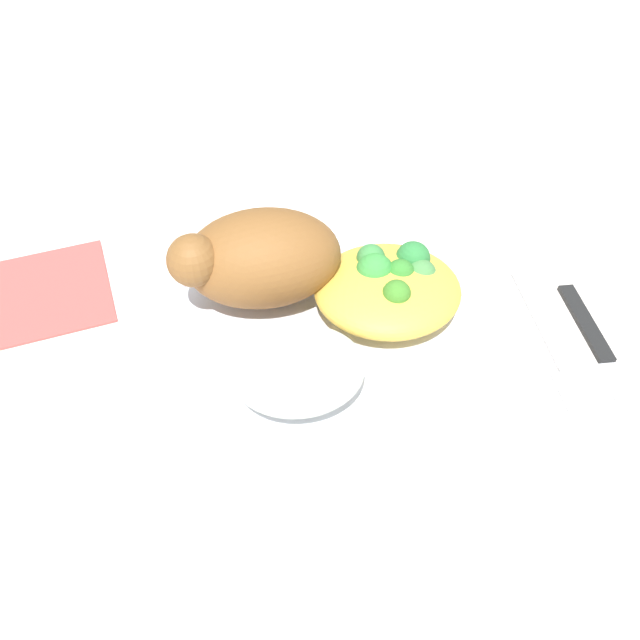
# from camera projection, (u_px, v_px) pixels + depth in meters

# --- Properties ---
(ground_plane) EXTENTS (2.00, 2.00, 0.00)m
(ground_plane) POSITION_uv_depth(u_px,v_px,m) (320.00, 347.00, 0.47)
(ground_plane) COLOR silver
(plate) EXTENTS (0.25, 0.25, 0.02)m
(plate) POSITION_uv_depth(u_px,v_px,m) (320.00, 338.00, 0.47)
(plate) COLOR white
(plate) RESTS_ON ground_plane
(roasted_chicken) EXTENTS (0.12, 0.08, 0.07)m
(roasted_chicken) POSITION_uv_depth(u_px,v_px,m) (258.00, 258.00, 0.46)
(roasted_chicken) COLOR brown
(roasted_chicken) RESTS_ON plate
(rice_pile) EXTENTS (0.09, 0.07, 0.04)m
(rice_pile) POSITION_uv_depth(u_px,v_px,m) (298.00, 370.00, 0.41)
(rice_pile) COLOR white
(rice_pile) RESTS_ON plate
(mac_cheese_with_broccoli) EXTENTS (0.11, 0.10, 0.04)m
(mac_cheese_with_broccoli) POSITION_uv_depth(u_px,v_px,m) (389.00, 285.00, 0.47)
(mac_cheese_with_broccoli) COLOR gold
(mac_cheese_with_broccoli) RESTS_ON plate
(fork) EXTENTS (0.02, 0.14, 0.01)m
(fork) POSITION_uv_depth(u_px,v_px,m) (551.00, 342.00, 0.47)
(fork) COLOR #B2B2B7
(fork) RESTS_ON ground_plane
(knife) EXTENTS (0.02, 0.19, 0.01)m
(knife) POSITION_uv_depth(u_px,v_px,m) (608.00, 360.00, 0.46)
(knife) COLOR black
(knife) RESTS_ON ground_plane
(napkin) EXTENTS (0.11, 0.12, 0.00)m
(napkin) POSITION_uv_depth(u_px,v_px,m) (50.00, 291.00, 0.51)
(napkin) COLOR #DB4C47
(napkin) RESTS_ON ground_plane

